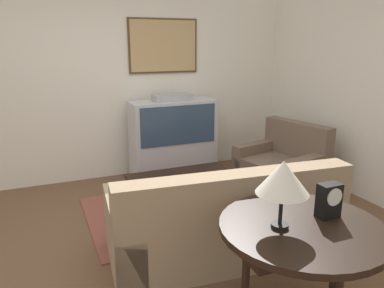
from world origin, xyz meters
name	(u,v)px	position (x,y,z in m)	size (l,w,h in m)	color
ground_plane	(165,244)	(0.00, 0.00, 0.00)	(12.00, 12.00, 0.00)	brown
wall_back	(113,81)	(0.01, 2.13, 1.36)	(12.00, 0.10, 2.70)	silver
wall_right	(384,90)	(2.63, 0.00, 1.35)	(0.06, 12.00, 2.70)	silver
area_rug	(174,211)	(0.32, 0.63, 0.01)	(1.90, 1.53, 0.01)	brown
tv	(173,138)	(0.73, 1.74, 0.56)	(1.17, 0.46, 1.18)	#B7B7BC
couch	(224,222)	(0.44, -0.35, 0.31)	(2.08, 1.07, 0.87)	#9E8466
armchair	(282,167)	(1.89, 0.76, 0.28)	(0.99, 1.14, 0.86)	brown
coffee_table	(182,179)	(0.43, 0.67, 0.37)	(1.18, 0.58, 0.41)	black
console_table	(302,235)	(0.47, -1.35, 0.68)	(1.05, 1.05, 0.75)	black
table_lamp	(283,178)	(0.31, -1.31, 1.08)	(0.32, 0.32, 0.44)	black
mantel_clock	(329,200)	(0.69, -1.32, 0.87)	(0.15, 0.10, 0.23)	black
remote	(169,176)	(0.28, 0.68, 0.42)	(0.11, 0.16, 0.02)	black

